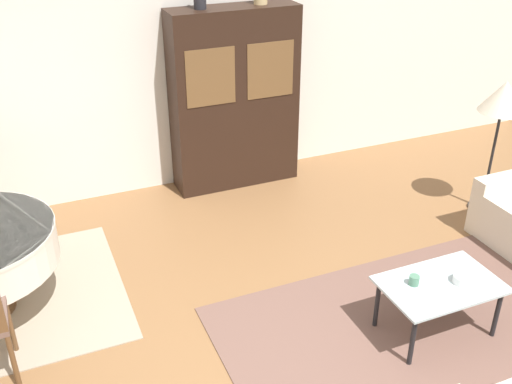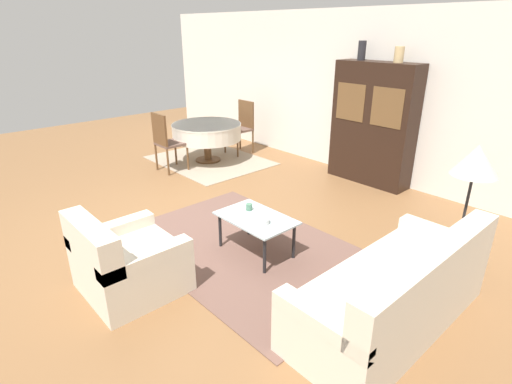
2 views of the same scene
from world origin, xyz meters
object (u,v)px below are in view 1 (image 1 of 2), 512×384
at_px(coffee_table, 440,289).
at_px(bowl, 464,279).
at_px(cup, 414,280).
at_px(floor_lamp, 503,101).
at_px(display_cabinet, 235,99).

distance_m(coffee_table, bowl, 0.19).
bearing_deg(cup, bowl, -19.55).
bearing_deg(coffee_table, floor_lamp, 39.06).
bearing_deg(bowl, floor_lamp, 43.03).
bearing_deg(bowl, coffee_table, 160.27).
height_order(coffee_table, floor_lamp, floor_lamp).
xyz_separation_m(coffee_table, floor_lamp, (1.66, 1.35, 0.77)).
distance_m(floor_lamp, bowl, 2.17).
height_order(floor_lamp, cup, floor_lamp).
xyz_separation_m(floor_lamp, cup, (-1.85, -1.28, -0.68)).
bearing_deg(cup, floor_lamp, 34.65).
bearing_deg(display_cabinet, bowl, -78.36).
relative_size(coffee_table, bowl, 5.45).
xyz_separation_m(coffee_table, bowl, (0.16, -0.06, 0.08)).
height_order(display_cabinet, cup, display_cabinet).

